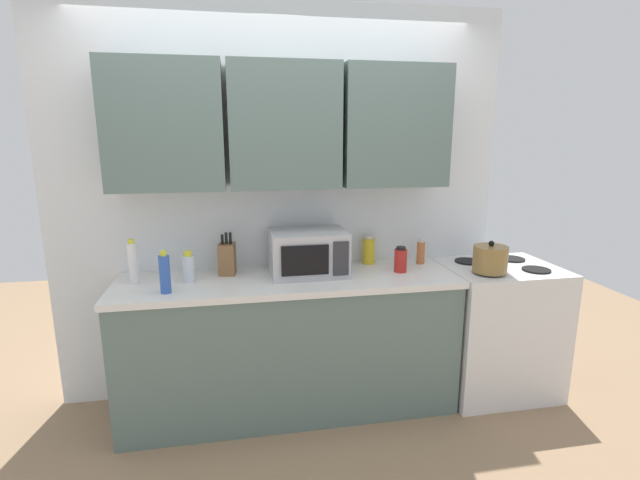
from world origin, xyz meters
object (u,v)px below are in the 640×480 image
microwave (308,253)px  bottle_red_sauce (401,260)px  kettle (490,259)px  bottle_yellow_mustard (369,250)px  bottle_blue_cleaner (165,274)px  bottle_spice_jar (421,252)px  stove_range (495,328)px  knife_block (227,258)px  bottle_white_jar (133,263)px  bottle_clear_tall (189,268)px

microwave → bottle_red_sauce: 0.61m
kettle → bottle_yellow_mustard: (-0.70, 0.38, -0.00)m
microwave → bottle_blue_cleaner: 0.88m
bottle_spice_jar → bottle_blue_cleaner: bearing=-169.2°
stove_range → knife_block: size_ratio=3.33×
kettle → bottle_white_jar: bottle_white_jar is taller
bottle_red_sauce → stove_range: bearing=-0.4°
microwave → bottle_yellow_mustard: 0.48m
microwave → bottle_blue_cleaner: (-0.85, -0.22, -0.03)m
bottle_blue_cleaner → bottle_yellow_mustard: bearing=16.6°
bottle_white_jar → bottle_red_sauce: bearing=-2.1°
microwave → bottle_spice_jar: 0.81m
knife_block → bottle_clear_tall: bearing=-150.3°
microwave → bottle_yellow_mustard: microwave is taller
knife_block → bottle_blue_cleaner: bearing=-137.8°
bottle_yellow_mustard → microwave: bearing=-159.5°
stove_range → kettle: kettle is taller
bottle_spice_jar → knife_block: bearing=-179.7°
kettle → knife_block: 1.69m
microwave → bottle_red_sauce: bearing=-6.5°
bottle_white_jar → bottle_spice_jar: bearing=3.1°
bottle_white_jar → bottle_clear_tall: bearing=-6.3°
bottle_yellow_mustard → bottle_spice_jar: bearing=-11.6°
bottle_red_sauce → kettle: bearing=-14.7°
microwave → knife_block: microwave is taller
bottle_red_sauce → bottle_blue_cleaner: 1.46m
bottle_red_sauce → bottle_white_jar: (-1.66, 0.06, 0.05)m
bottle_red_sauce → bottle_spice_jar: bearing=38.5°
bottle_white_jar → microwave: bearing=0.3°
bottle_yellow_mustard → bottle_red_sauce: bearing=-58.3°
bottle_red_sauce → bottle_white_jar: bottle_white_jar is taller
bottle_white_jar → bottle_blue_cleaner: bottle_white_jar is taller
stove_range → bottle_white_jar: size_ratio=3.34×
bottle_spice_jar → bottle_clear_tall: bottle_clear_tall is taller
knife_block → bottle_blue_cleaner: (-0.34, -0.31, 0.01)m
bottle_clear_tall → microwave: bearing=3.2°
stove_range → kettle: 0.59m
stove_range → bottle_yellow_mustard: (-0.87, 0.24, 0.54)m
bottle_blue_cleaner → bottle_yellow_mustard: 1.36m
kettle → bottle_red_sauce: (-0.55, 0.14, -0.02)m
bottle_clear_tall → bottle_blue_cleaner: 0.21m
stove_range → bottle_spice_jar: size_ratio=5.05×
microwave → bottle_white_jar: microwave is taller
microwave → bottle_blue_cleaner: microwave is taller
knife_block → bottle_spice_jar: bearing=0.3°
bottle_red_sauce → bottle_clear_tall: size_ratio=0.86×
stove_range → microwave: microwave is taller
bottle_yellow_mustard → kettle: bearing=-28.7°
bottle_blue_cleaner → bottle_spice_jar: bearing=10.8°
microwave → bottle_red_sauce: size_ratio=2.85×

